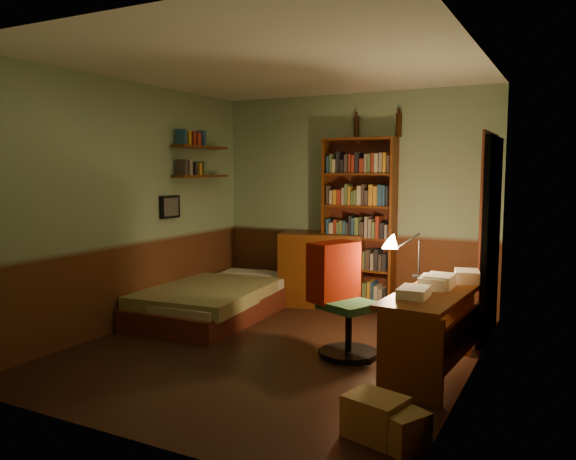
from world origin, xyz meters
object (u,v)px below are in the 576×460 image
at_px(mini_stereo, 345,228).
at_px(desk_lamp, 419,243).
at_px(dresser, 323,269).
at_px(cardboard_box_b, 398,427).
at_px(desk, 430,334).
at_px(bookshelf, 358,224).
at_px(bed, 218,288).
at_px(office_chair, 349,299).
at_px(cardboard_box_a, 376,417).

height_order(mini_stereo, desk_lamp, desk_lamp).
distance_m(dresser, cardboard_box_b, 3.60).
height_order(mini_stereo, desk, mini_stereo).
distance_m(bookshelf, desk, 2.37).
height_order(bookshelf, cardboard_box_b, bookshelf).
relative_size(bed, desk, 1.66).
relative_size(bookshelf, cardboard_box_b, 6.41).
relative_size(desk, office_chair, 1.20).
distance_m(desk, cardboard_box_b, 1.32).
bearing_deg(desk_lamp, cardboard_box_b, -72.00).
bearing_deg(dresser, bed, -144.67).
bearing_deg(mini_stereo, bed, -148.24).
bearing_deg(desk, cardboard_box_a, -87.21).
bearing_deg(mini_stereo, desk_lamp, -58.43).
distance_m(desk, desk_lamp, 0.95).
xyz_separation_m(dresser, mini_stereo, (0.25, 0.12, 0.52)).
distance_m(bed, dresser, 1.34).
bearing_deg(dresser, cardboard_box_b, -71.63).
relative_size(dresser, desk, 0.81).
bearing_deg(office_chair, desk, 16.31).
bearing_deg(bed, desk, -18.83).
distance_m(bed, mini_stereo, 1.72).
relative_size(bed, office_chair, 1.98).
distance_m(dresser, desk_lamp, 1.95).
relative_size(mini_stereo, bookshelf, 0.12).
distance_m(dresser, desk, 2.48).
bearing_deg(bookshelf, mini_stereo, 164.66).
bearing_deg(cardboard_box_b, dresser, 121.30).
height_order(bed, cardboard_box_a, bed).
bearing_deg(bed, cardboard_box_b, -39.45).
relative_size(office_chair, cardboard_box_b, 3.29).
bearing_deg(desk, desk_lamp, 116.92).
bearing_deg(bed, mini_stereo, 42.17).
bearing_deg(cardboard_box_a, desk_lamp, 96.81).
relative_size(dresser, mini_stereo, 4.12).
relative_size(bookshelf, office_chair, 1.95).
height_order(office_chair, cardboard_box_b, office_chair).
bearing_deg(mini_stereo, cardboard_box_b, -75.99).
bearing_deg(cardboard_box_a, cardboard_box_b, -14.12).
height_order(dresser, bookshelf, bookshelf).
height_order(mini_stereo, cardboard_box_b, mini_stereo).
bearing_deg(office_chair, cardboard_box_a, -38.69).
distance_m(bed, desk_lamp, 2.47).
height_order(desk_lamp, cardboard_box_b, desk_lamp).
relative_size(dresser, office_chair, 0.96).
bearing_deg(cardboard_box_b, cardboard_box_a, 165.88).
bearing_deg(bookshelf, desk_lamp, -52.40).
bearing_deg(bed, cardboard_box_a, -40.53).
bearing_deg(office_chair, bed, -176.11).
distance_m(bed, office_chair, 2.01).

